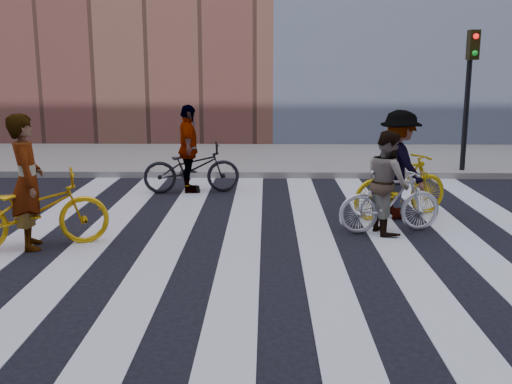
{
  "coord_description": "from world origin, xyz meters",
  "views": [
    {
      "loc": [
        -0.19,
        -8.53,
        2.56
      ],
      "look_at": [
        -0.35,
        0.3,
        0.68
      ],
      "focal_mm": 42.0,
      "sensor_mm": 36.0,
      "label": 1
    }
  ],
  "objects_px": {
    "traffic_signal": "(470,78)",
    "rider_mid": "(388,182)",
    "bike_dark_rear": "(192,168)",
    "bike_yellow_right": "(401,186)",
    "rider_right": "(399,165)",
    "bike_yellow_left": "(33,210)",
    "bike_silver_mid": "(390,201)",
    "rider_left": "(27,182)",
    "rider_rear": "(189,149)"
  },
  "relations": [
    {
      "from": "bike_silver_mid",
      "to": "rider_right",
      "type": "xyz_separation_m",
      "value": [
        0.32,
        0.95,
        0.42
      ]
    },
    {
      "from": "bike_silver_mid",
      "to": "rider_left",
      "type": "relative_size",
      "value": 0.87
    },
    {
      "from": "rider_left",
      "to": "bike_yellow_right",
      "type": "bearing_deg",
      "value": -93.16
    },
    {
      "from": "bike_silver_mid",
      "to": "rider_left",
      "type": "xyz_separation_m",
      "value": [
        -5.27,
        -0.88,
        0.46
      ]
    },
    {
      "from": "bike_silver_mid",
      "to": "rider_left",
      "type": "distance_m",
      "value": 5.36
    },
    {
      "from": "bike_dark_rear",
      "to": "bike_yellow_right",
      "type": "bearing_deg",
      "value": -126.24
    },
    {
      "from": "rider_rear",
      "to": "bike_yellow_right",
      "type": "bearing_deg",
      "value": -125.93
    },
    {
      "from": "traffic_signal",
      "to": "rider_rear",
      "type": "height_order",
      "value": "traffic_signal"
    },
    {
      "from": "bike_yellow_left",
      "to": "rider_rear",
      "type": "relative_size",
      "value": 1.16
    },
    {
      "from": "bike_dark_rear",
      "to": "bike_yellow_left",
      "type": "bearing_deg",
      "value": 146.38
    },
    {
      "from": "bike_yellow_left",
      "to": "bike_dark_rear",
      "type": "height_order",
      "value": "bike_yellow_left"
    },
    {
      "from": "bike_silver_mid",
      "to": "bike_dark_rear",
      "type": "distance_m",
      "value": 4.53
    },
    {
      "from": "rider_mid",
      "to": "rider_rear",
      "type": "bearing_deg",
      "value": 37.43
    },
    {
      "from": "bike_silver_mid",
      "to": "rider_left",
      "type": "height_order",
      "value": "rider_left"
    },
    {
      "from": "bike_dark_rear",
      "to": "rider_rear",
      "type": "relative_size",
      "value": 1.09
    },
    {
      "from": "rider_rear",
      "to": "rider_right",
      "type": "bearing_deg",
      "value": -126.24
    },
    {
      "from": "bike_yellow_left",
      "to": "bike_yellow_right",
      "type": "relative_size",
      "value": 1.12
    },
    {
      "from": "bike_yellow_left",
      "to": "rider_rear",
      "type": "bearing_deg",
      "value": -45.46
    },
    {
      "from": "rider_right",
      "to": "rider_left",
      "type": "bearing_deg",
      "value": 84.03
    },
    {
      "from": "bike_yellow_left",
      "to": "rider_right",
      "type": "height_order",
      "value": "rider_right"
    },
    {
      "from": "bike_silver_mid",
      "to": "bike_yellow_right",
      "type": "xyz_separation_m",
      "value": [
        0.37,
        0.95,
        0.06
      ]
    },
    {
      "from": "bike_yellow_right",
      "to": "bike_dark_rear",
      "type": "distance_m",
      "value": 4.3
    },
    {
      "from": "rider_left",
      "to": "rider_rear",
      "type": "bearing_deg",
      "value": -46.08
    },
    {
      "from": "rider_right",
      "to": "bike_dark_rear",
      "type": "bearing_deg",
      "value": 38.03
    },
    {
      "from": "bike_dark_rear",
      "to": "rider_mid",
      "type": "bearing_deg",
      "value": -139.6
    },
    {
      "from": "rider_mid",
      "to": "rider_rear",
      "type": "xyz_separation_m",
      "value": [
        -3.44,
        2.94,
        0.1
      ]
    },
    {
      "from": "bike_yellow_right",
      "to": "rider_rear",
      "type": "xyz_separation_m",
      "value": [
        -3.87,
        1.99,
        0.34
      ]
    },
    {
      "from": "traffic_signal",
      "to": "bike_silver_mid",
      "type": "distance_m",
      "value": 5.78
    },
    {
      "from": "bike_yellow_right",
      "to": "rider_right",
      "type": "height_order",
      "value": "rider_right"
    },
    {
      "from": "bike_yellow_left",
      "to": "rider_right",
      "type": "xyz_separation_m",
      "value": [
        5.54,
        1.83,
        0.37
      ]
    },
    {
      "from": "bike_silver_mid",
      "to": "rider_mid",
      "type": "height_order",
      "value": "rider_mid"
    },
    {
      "from": "bike_yellow_right",
      "to": "bike_dark_rear",
      "type": "height_order",
      "value": "bike_yellow_right"
    },
    {
      "from": "bike_dark_rear",
      "to": "rider_mid",
      "type": "xyz_separation_m",
      "value": [
        3.39,
        -2.94,
        0.29
      ]
    },
    {
      "from": "bike_yellow_left",
      "to": "bike_silver_mid",
      "type": "distance_m",
      "value": 5.29
    },
    {
      "from": "bike_yellow_left",
      "to": "bike_yellow_right",
      "type": "bearing_deg",
      "value": -93.01
    },
    {
      "from": "rider_left",
      "to": "rider_right",
      "type": "xyz_separation_m",
      "value": [
        5.59,
        1.83,
        -0.04
      ]
    },
    {
      "from": "traffic_signal",
      "to": "bike_silver_mid",
      "type": "xyz_separation_m",
      "value": [
        -2.68,
        -4.8,
        -1.78
      ]
    },
    {
      "from": "bike_silver_mid",
      "to": "rider_right",
      "type": "relative_size",
      "value": 0.9
    },
    {
      "from": "traffic_signal",
      "to": "bike_yellow_left",
      "type": "height_order",
      "value": "traffic_signal"
    },
    {
      "from": "rider_left",
      "to": "rider_mid",
      "type": "height_order",
      "value": "rider_left"
    },
    {
      "from": "bike_yellow_right",
      "to": "bike_dark_rear",
      "type": "relative_size",
      "value": 0.95
    },
    {
      "from": "bike_yellow_right",
      "to": "rider_left",
      "type": "xyz_separation_m",
      "value": [
        -5.64,
        -1.83,
        0.4
      ]
    },
    {
      "from": "bike_yellow_left",
      "to": "bike_dark_rear",
      "type": "xyz_separation_m",
      "value": [
        1.78,
        3.82,
        -0.04
      ]
    },
    {
      "from": "bike_dark_rear",
      "to": "rider_left",
      "type": "xyz_separation_m",
      "value": [
        -1.83,
        -3.82,
        0.45
      ]
    },
    {
      "from": "bike_yellow_left",
      "to": "rider_mid",
      "type": "distance_m",
      "value": 5.25
    },
    {
      "from": "rider_mid",
      "to": "bike_yellow_left",
      "type": "bearing_deg",
      "value": 87.62
    },
    {
      "from": "bike_yellow_right",
      "to": "rider_right",
      "type": "xyz_separation_m",
      "value": [
        -0.05,
        0.0,
        0.36
      ]
    },
    {
      "from": "rider_mid",
      "to": "rider_rear",
      "type": "distance_m",
      "value": 4.53
    },
    {
      "from": "bike_yellow_left",
      "to": "rider_mid",
      "type": "xyz_separation_m",
      "value": [
        5.17,
        0.88,
        0.25
      ]
    },
    {
      "from": "traffic_signal",
      "to": "rider_mid",
      "type": "height_order",
      "value": "traffic_signal"
    }
  ]
}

